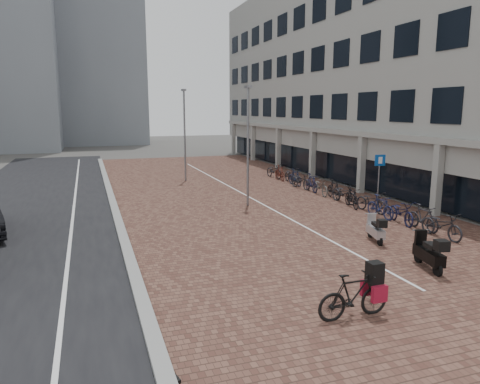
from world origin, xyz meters
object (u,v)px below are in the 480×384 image
object	(u,v)px
scooter_front	(376,229)
parking_sign	(379,172)
hero_bike	(354,295)
scooter_mid	(429,252)

from	to	relation	value
scooter_front	parking_sign	size ratio (longest dim) A/B	0.55
hero_bike	scooter_mid	size ratio (longest dim) A/B	1.14
scooter_mid	hero_bike	bearing A→B (deg)	-138.66
hero_bike	scooter_front	distance (m)	6.62
scooter_mid	parking_sign	bearing A→B (deg)	77.59
scooter_front	scooter_mid	size ratio (longest dim) A/B	0.88
hero_bike	scooter_mid	xyz separation A→B (m)	(4.00, 2.09, -0.02)
hero_bike	parking_sign	xyz separation A→B (m)	(8.00, 10.22, 1.20)
parking_sign	hero_bike	bearing A→B (deg)	-120.48
hero_bike	scooter_mid	bearing A→B (deg)	-63.26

